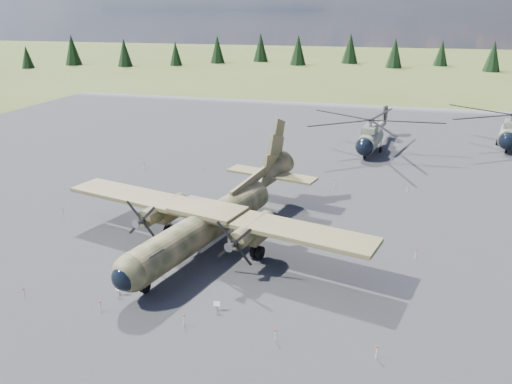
# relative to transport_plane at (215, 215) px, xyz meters

# --- Properties ---
(ground) EXTENTS (500.00, 500.00, 0.00)m
(ground) POSITION_rel_transport_plane_xyz_m (0.08, 1.73, -2.70)
(ground) COLOR #54642C
(ground) RESTS_ON ground
(apron) EXTENTS (120.00, 120.00, 0.04)m
(apron) POSITION_rel_transport_plane_xyz_m (0.08, 11.73, -2.70)
(apron) COLOR slate
(apron) RESTS_ON ground
(transport_plane) EXTENTS (28.35, 25.41, 9.39)m
(transport_plane) POSITION_rel_transport_plane_xyz_m (0.00, 0.00, 0.00)
(transport_plane) COLOR #323B20
(transport_plane) RESTS_ON ground
(helicopter_near) EXTENTS (21.90, 24.14, 4.98)m
(helicopter_near) POSITION_rel_transport_plane_xyz_m (11.06, 33.08, 0.84)
(helicopter_near) COLOR gray
(helicopter_near) RESTS_ON ground
(helicopter_mid) EXTENTS (24.15, 25.44, 5.14)m
(helicopter_mid) POSITION_rel_transport_plane_xyz_m (30.42, 41.39, 0.95)
(helicopter_mid) COLOR gray
(helicopter_mid) RESTS_ON ground
(info_placard_left) EXTENTS (0.48, 0.26, 0.72)m
(info_placard_left) POSITION_rel_transport_plane_xyz_m (-3.78, -9.59, -2.22)
(info_placard_left) COLOR gray
(info_placard_left) RESTS_ON ground
(info_placard_right) EXTENTS (0.47, 0.22, 0.72)m
(info_placard_right) POSITION_rel_transport_plane_xyz_m (3.55, -9.61, -2.22)
(info_placard_right) COLOR gray
(info_placard_right) RESTS_ON ground
(barrier_fence) EXTENTS (33.12, 29.62, 0.85)m
(barrier_fence) POSITION_rel_transport_plane_xyz_m (-0.38, 1.65, -2.19)
(barrier_fence) COLOR white
(barrier_fence) RESTS_ON ground
(treeline) EXTENTS (328.69, 325.96, 10.99)m
(treeline) POSITION_rel_transport_plane_xyz_m (4.92, 7.58, 2.11)
(treeline) COLOR black
(treeline) RESTS_ON ground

